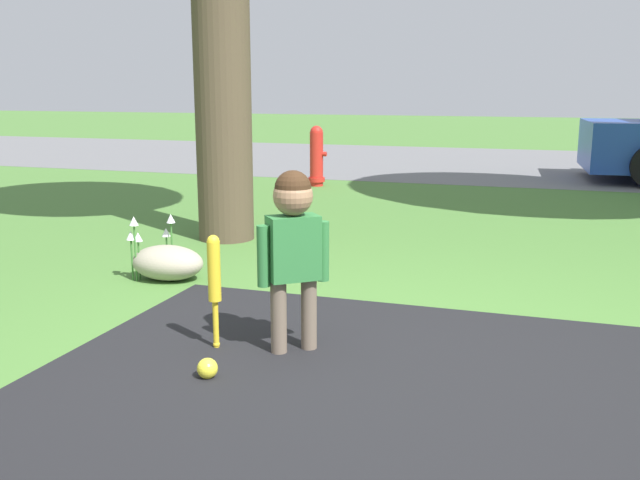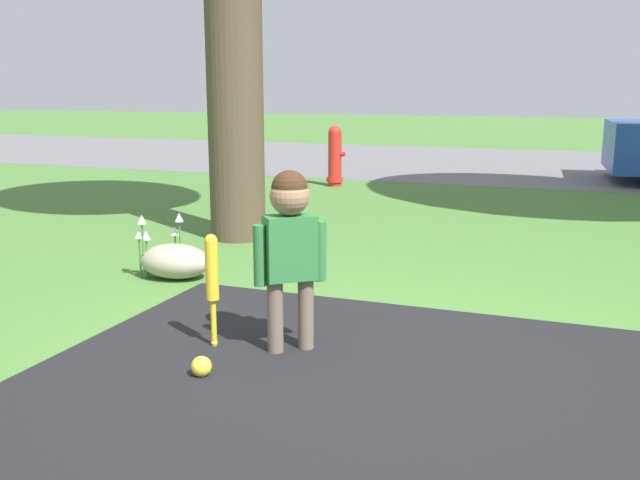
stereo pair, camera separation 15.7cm
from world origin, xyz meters
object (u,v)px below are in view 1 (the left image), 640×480
baseball_bat (214,276)px  fire_hydrant (317,157)px  child (293,236)px  sports_ball (207,368)px

baseball_bat → fire_hydrant: bearing=104.0°
child → sports_ball: child is taller
child → fire_hydrant: (-1.82, 5.71, -0.19)m
baseball_bat → sports_ball: bearing=-69.3°
baseball_bat → sports_ball: (0.13, -0.36, -0.32)m
child → fire_hydrant: bearing=68.2°
child → fire_hydrant: size_ratio=1.13×
sports_ball → fire_hydrant: fire_hydrant is taller
child → baseball_bat: bearing=152.9°
fire_hydrant → baseball_bat: bearing=-76.0°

